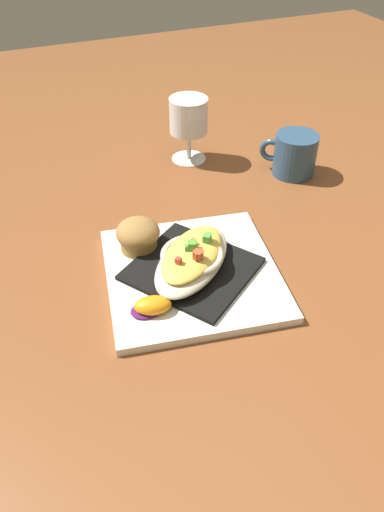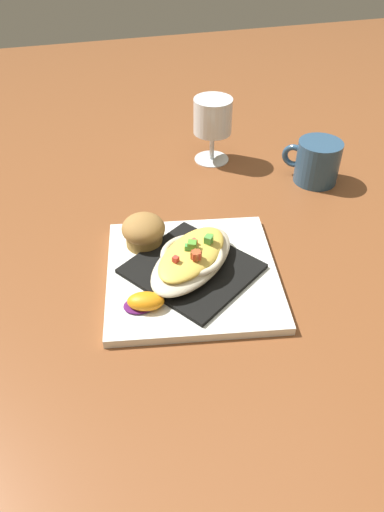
# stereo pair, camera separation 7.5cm
# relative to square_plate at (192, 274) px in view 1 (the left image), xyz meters

# --- Properties ---
(ground_plane) EXTENTS (2.60, 2.60, 0.00)m
(ground_plane) POSITION_rel_square_plate_xyz_m (0.00, 0.00, -0.01)
(ground_plane) COLOR brown
(square_plate) EXTENTS (0.31, 0.31, 0.01)m
(square_plate) POSITION_rel_square_plate_xyz_m (0.00, 0.00, 0.00)
(square_plate) COLOR white
(square_plate) RESTS_ON ground_plane
(folded_napkin) EXTENTS (0.24, 0.24, 0.01)m
(folded_napkin) POSITION_rel_square_plate_xyz_m (0.00, 0.00, 0.01)
(folded_napkin) COLOR black
(folded_napkin) RESTS_ON square_plate
(gratin_dish) EXTENTS (0.20, 0.19, 0.05)m
(gratin_dish) POSITION_rel_square_plate_xyz_m (0.00, -0.00, 0.03)
(gratin_dish) COLOR beige
(gratin_dish) RESTS_ON folded_napkin
(muffin) EXTENTS (0.07, 0.07, 0.06)m
(muffin) POSITION_rel_square_plate_xyz_m (-0.06, 0.09, 0.03)
(muffin) COLOR olive
(muffin) RESTS_ON square_plate
(orange_garnish) EXTENTS (0.06, 0.05, 0.02)m
(orange_garnish) POSITION_rel_square_plate_xyz_m (-0.09, -0.06, 0.02)
(orange_garnish) COLOR #511857
(orange_garnish) RESTS_ON square_plate
(coffee_mug) EXTENTS (0.11, 0.10, 0.09)m
(coffee_mug) POSITION_rel_square_plate_xyz_m (0.32, 0.22, 0.03)
(coffee_mug) COLOR #2D4D6B
(coffee_mug) RESTS_ON ground_plane
(stemmed_glass) EXTENTS (0.08, 0.08, 0.14)m
(stemmed_glass) POSITION_rel_square_plate_xyz_m (0.14, 0.36, 0.09)
(stemmed_glass) COLOR white
(stemmed_glass) RESTS_ON ground_plane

